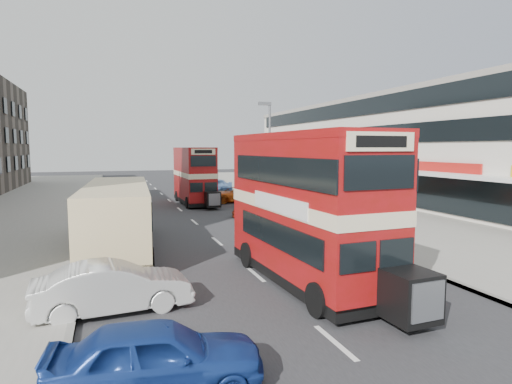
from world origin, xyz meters
name	(u,v)px	position (x,y,z in m)	size (l,w,h in m)	color
ground	(275,291)	(0.00, 0.00, 0.00)	(160.00, 160.00, 0.00)	#28282B
road_surface	(180,209)	(0.00, 20.00, 0.01)	(12.00, 90.00, 0.01)	#28282B
pavement_right	(320,202)	(12.00, 20.00, 0.07)	(12.00, 90.00, 0.15)	gray
pavement_left	(2,216)	(-12.00, 20.00, 0.07)	(12.00, 90.00, 0.15)	gray
kerb_left	(95,212)	(-6.10, 20.00, 0.07)	(0.20, 90.00, 0.16)	gray
kerb_right	(255,205)	(6.10, 20.00, 0.07)	(0.20, 90.00, 0.16)	gray
commercial_row	(386,148)	(19.95, 22.00, 4.70)	(9.90, 46.20, 9.30)	beige
street_lamp	(269,147)	(6.52, 18.00, 4.78)	(1.00, 0.20, 8.12)	slate
bus_main	(307,207)	(1.37, 0.51, 2.65)	(2.95, 9.19, 5.03)	black
bus_second	(194,175)	(1.74, 23.00, 2.41)	(2.39, 8.32, 4.57)	black
coach	(117,215)	(-4.75, 7.62, 1.66)	(3.29, 10.78, 2.82)	black
car_left_near	(157,357)	(-4.30, -4.75, 0.70)	(1.66, 4.12, 1.41)	navy
car_left_front	(113,287)	(-5.03, -0.20, 0.72)	(1.53, 4.39, 1.45)	silver
car_right_a	(263,209)	(4.74, 14.36, 0.61)	(1.71, 4.20, 1.22)	maroon
car_right_b	(235,195)	(5.28, 22.94, 0.66)	(2.21, 4.78, 1.33)	#D45915
car_right_c	(213,185)	(5.52, 32.35, 0.70)	(1.66, 4.14, 1.41)	#5F87BE
pedestrian_near	(313,203)	(7.97, 13.28, 0.99)	(0.62, 0.42, 1.68)	gray
cyclist	(241,198)	(4.64, 19.22, 0.78)	(0.71, 1.73, 2.24)	gray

